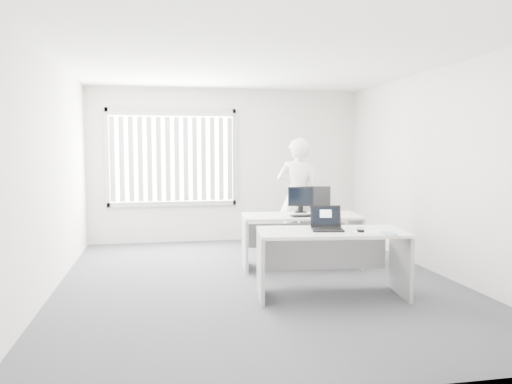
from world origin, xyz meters
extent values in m
plane|color=#4F4E56|center=(0.00, 0.00, 0.00)|extent=(6.00, 6.00, 0.00)
cube|color=silver|center=(0.00, 3.00, 1.40)|extent=(5.00, 0.02, 2.80)
cube|color=silver|center=(0.00, -3.00, 1.40)|extent=(5.00, 0.02, 2.80)
cube|color=silver|center=(-2.50, 0.00, 1.40)|extent=(0.02, 6.00, 2.80)
cube|color=silver|center=(2.50, 0.00, 1.40)|extent=(0.02, 6.00, 2.80)
cube|color=white|center=(0.00, 0.00, 2.80)|extent=(5.00, 6.00, 0.02)
cube|color=#B8B8B4|center=(-1.00, 2.96, 1.55)|extent=(2.32, 0.06, 1.76)
cube|color=white|center=(0.72, -0.76, 0.75)|extent=(1.77, 0.99, 0.03)
cube|color=#ACACAF|center=(-0.10, -0.66, 0.37)|extent=(0.13, 0.73, 0.74)
cube|color=#ACACAF|center=(1.53, -0.86, 0.37)|extent=(0.13, 0.73, 0.74)
cube|color=white|center=(0.77, 0.68, 0.74)|extent=(1.73, 0.93, 0.03)
cube|color=#ACACAF|center=(-0.04, 0.76, 0.36)|extent=(0.11, 0.72, 0.73)
cube|color=#ACACAF|center=(1.58, 0.61, 0.36)|extent=(0.11, 0.72, 0.73)
cylinder|color=black|center=(1.18, 1.18, 0.04)|extent=(0.72, 0.72, 0.08)
cylinder|color=black|center=(1.18, 1.18, 0.24)|extent=(0.07, 0.07, 0.48)
cube|color=black|center=(1.18, 1.18, 0.48)|extent=(0.55, 0.55, 0.07)
cube|color=black|center=(1.21, 1.40, 0.82)|extent=(0.47, 0.13, 0.58)
imported|color=silver|center=(0.96, 1.53, 0.94)|extent=(0.81, 0.68, 1.88)
cube|color=white|center=(1.09, -0.92, 0.77)|extent=(0.32, 0.26, 0.00)
cube|color=white|center=(1.26, -1.09, 0.77)|extent=(0.19, 0.23, 0.01)
cube|color=black|center=(0.80, 0.50, 0.77)|extent=(0.47, 0.18, 0.02)
camera|label=1|loc=(-1.21, -6.17, 1.71)|focal=35.00mm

